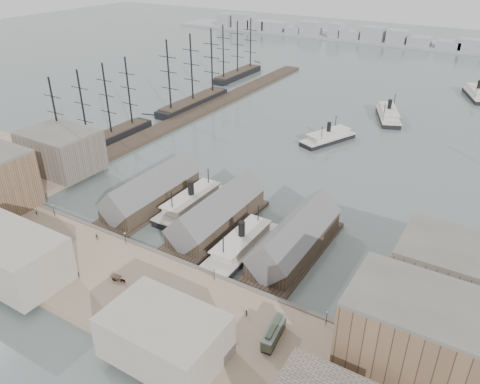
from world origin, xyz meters
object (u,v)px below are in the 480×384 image
Objects in this scene: ferry_docked_west at (192,202)px; horse_cart_left at (26,222)px; tram at (274,333)px; horse_cart_right at (183,314)px; horse_cart_center at (120,280)px.

ferry_docked_west reaches higher than horse_cart_left.
horse_cart_right is at bearing -174.30° from tram.
horse_cart_center is at bearing 177.46° from tram.
horse_cart_center is (8.55, -41.20, 0.28)m from ferry_docked_west.
horse_cart_right is (20.88, -1.50, 0.06)m from horse_cart_center.
horse_cart_center is at bearing -84.11° from horse_cart_left.
tram is 41.65m from horse_cart_center.
horse_cart_right is (64.58, -6.65, 0.06)m from horse_cart_left.
ferry_docked_west is 51.86m from horse_cart_right.
ferry_docked_west is 42.08m from horse_cart_center.
tram reaches higher than horse_cart_right.
horse_cart_left is 0.97× the size of horse_cart_center.
horse_cart_left is 64.92m from horse_cart_right.
tram reaches higher than horse_cart_center.
ferry_docked_west is 2.99× the size of tram.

